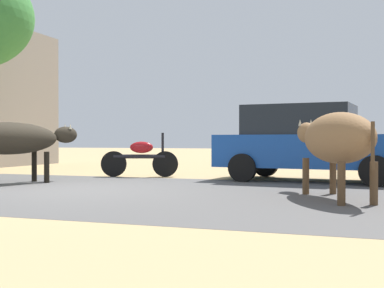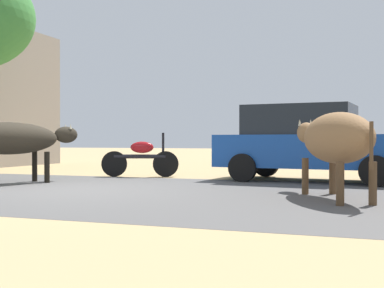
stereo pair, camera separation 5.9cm
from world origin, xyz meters
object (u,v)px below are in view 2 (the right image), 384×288
object	(u,v)px
parked_hatchback_car	(310,142)
parked_motorcycle	(141,157)
cow_near_brown	(13,139)
cow_far_dark	(334,139)

from	to	relation	value
parked_hatchback_car	parked_motorcycle	xyz separation A→B (m)	(-3.97, -0.08, -0.37)
parked_motorcycle	cow_near_brown	distance (m)	3.14
parked_motorcycle	cow_near_brown	size ratio (longest dim) A/B	0.68
parked_hatchback_car	cow_far_dark	world-z (taller)	parked_hatchback_car
cow_near_brown	cow_far_dark	bearing A→B (deg)	-4.60
parked_motorcycle	cow_far_dark	distance (m)	5.68
parked_hatchback_car	cow_far_dark	bearing A→B (deg)	-77.60
parked_hatchback_car	cow_far_dark	xyz separation A→B (m)	(0.72, -3.26, 0.07)
parked_hatchback_car	cow_near_brown	world-z (taller)	parked_hatchback_car
parked_hatchback_car	parked_motorcycle	size ratio (longest dim) A/B	2.34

